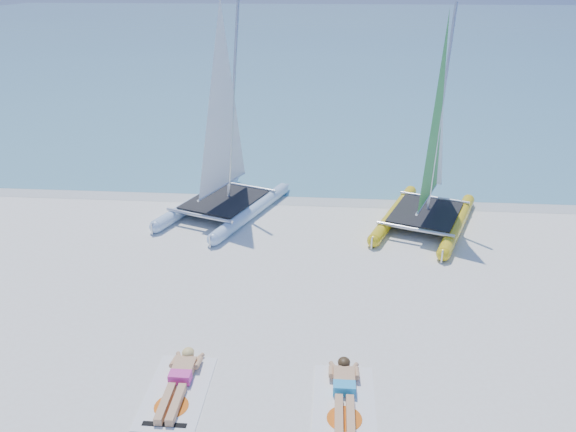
% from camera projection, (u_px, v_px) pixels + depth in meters
% --- Properties ---
extents(ground, '(140.00, 140.00, 0.00)m').
position_uv_depth(ground, '(320.00, 290.00, 12.37)').
color(ground, white).
rests_on(ground, ground).
extents(sea, '(140.00, 115.00, 0.01)m').
position_uv_depth(sea, '(334.00, 28.00, 69.93)').
color(sea, '#6AAAB0').
rests_on(sea, ground).
extents(wet_sand_strip, '(140.00, 1.40, 0.01)m').
position_uv_depth(wet_sand_strip, '(325.00, 198.00, 17.39)').
color(wet_sand_strip, silver).
rests_on(wet_sand_strip, ground).
extents(catamaran_blue, '(3.64, 5.02, 6.20)m').
position_uv_depth(catamaran_blue, '(224.00, 150.00, 15.73)').
color(catamaran_blue, '#B7DDF1').
rests_on(catamaran_blue, ground).
extents(catamaran_yellow, '(3.48, 4.81, 5.95)m').
position_uv_depth(catamaran_yellow, '(435.00, 155.00, 15.18)').
color(catamaran_yellow, yellow).
rests_on(catamaran_yellow, ground).
extents(towel_a, '(1.00, 1.85, 0.02)m').
position_uv_depth(towel_a, '(177.00, 392.00, 9.34)').
color(towel_a, white).
rests_on(towel_a, ground).
extents(sunbather_a, '(0.37, 1.73, 0.26)m').
position_uv_depth(sunbather_a, '(180.00, 379.00, 9.47)').
color(sunbather_a, tan).
rests_on(sunbather_a, towel_a).
extents(towel_b, '(1.00, 1.85, 0.02)m').
position_uv_depth(towel_b, '(344.00, 403.00, 9.09)').
color(towel_b, white).
rests_on(towel_b, ground).
extents(sunbather_b, '(0.37, 1.73, 0.26)m').
position_uv_depth(sunbather_b, '(344.00, 390.00, 9.22)').
color(sunbather_b, tan).
rests_on(sunbather_b, towel_b).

